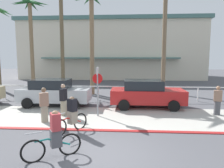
{
  "coord_description": "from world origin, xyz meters",
  "views": [
    {
      "loc": [
        0.85,
        -6.22,
        3.04
      ],
      "look_at": [
        0.0,
        6.0,
        1.5
      ],
      "focal_mm": 33.58,
      "sensor_mm": 36.0,
      "label": 1
    }
  ],
  "objects_px": {
    "pedestrian_2": "(64,101)",
    "palm_tree_4": "(92,23)",
    "pedestrian_1": "(44,106)",
    "stop_sign_bike_lane": "(98,84)",
    "pedestrian_0": "(218,102)",
    "cyclist_red_1": "(71,116)",
    "car_silver_1": "(54,92)",
    "palm_tree_2": "(31,22)",
    "palm_tree_5": "(165,15)",
    "cyclist_teal_0": "(54,136)",
    "palm_tree_3": "(61,18)",
    "car_red_2": "(146,94)"
  },
  "relations": [
    {
      "from": "palm_tree_2",
      "to": "cyclist_teal_0",
      "type": "bearing_deg",
      "value": -63.38
    },
    {
      "from": "palm_tree_2",
      "to": "pedestrian_2",
      "type": "xyz_separation_m",
      "value": [
        5.83,
        -9.24,
        -5.62
      ]
    },
    {
      "from": "palm_tree_2",
      "to": "cyclist_red_1",
      "type": "relative_size",
      "value": 5.54
    },
    {
      "from": "palm_tree_4",
      "to": "car_silver_1",
      "type": "distance_m",
      "value": 6.84
    },
    {
      "from": "car_silver_1",
      "to": "pedestrian_1",
      "type": "bearing_deg",
      "value": -78.27
    },
    {
      "from": "palm_tree_5",
      "to": "pedestrian_2",
      "type": "distance_m",
      "value": 11.76
    },
    {
      "from": "palm_tree_5",
      "to": "cyclist_red_1",
      "type": "relative_size",
      "value": 5.93
    },
    {
      "from": "palm_tree_3",
      "to": "car_silver_1",
      "type": "height_order",
      "value": "palm_tree_3"
    },
    {
      "from": "cyclist_teal_0",
      "to": "palm_tree_5",
      "type": "bearing_deg",
      "value": 66.93
    },
    {
      "from": "stop_sign_bike_lane",
      "to": "palm_tree_3",
      "type": "height_order",
      "value": "palm_tree_3"
    },
    {
      "from": "stop_sign_bike_lane",
      "to": "pedestrian_2",
      "type": "xyz_separation_m",
      "value": [
        -1.81,
        0.0,
        -0.9
      ]
    },
    {
      "from": "palm_tree_4",
      "to": "cyclist_red_1",
      "type": "bearing_deg",
      "value": -86.1
    },
    {
      "from": "palm_tree_5",
      "to": "palm_tree_3",
      "type": "bearing_deg",
      "value": 172.57
    },
    {
      "from": "palm_tree_2",
      "to": "pedestrian_2",
      "type": "height_order",
      "value": "palm_tree_2"
    },
    {
      "from": "pedestrian_2",
      "to": "palm_tree_4",
      "type": "bearing_deg",
      "value": 86.11
    },
    {
      "from": "stop_sign_bike_lane",
      "to": "palm_tree_2",
      "type": "relative_size",
      "value": 0.3
    },
    {
      "from": "palm_tree_4",
      "to": "pedestrian_0",
      "type": "xyz_separation_m",
      "value": [
        7.67,
        -5.91,
        -5.11
      ]
    },
    {
      "from": "palm_tree_4",
      "to": "car_silver_1",
      "type": "height_order",
      "value": "palm_tree_4"
    },
    {
      "from": "cyclist_teal_0",
      "to": "pedestrian_1",
      "type": "height_order",
      "value": "pedestrian_1"
    },
    {
      "from": "pedestrian_0",
      "to": "stop_sign_bike_lane",
      "type": "bearing_deg",
      "value": -173.83
    },
    {
      "from": "pedestrian_1",
      "to": "pedestrian_2",
      "type": "distance_m",
      "value": 1.33
    },
    {
      "from": "pedestrian_1",
      "to": "stop_sign_bike_lane",
      "type": "bearing_deg",
      "value": 27.0
    },
    {
      "from": "pedestrian_1",
      "to": "palm_tree_2",
      "type": "bearing_deg",
      "value": 116.8
    },
    {
      "from": "cyclist_teal_0",
      "to": "pedestrian_1",
      "type": "bearing_deg",
      "value": 116.08
    },
    {
      "from": "palm_tree_3",
      "to": "car_red_2",
      "type": "distance_m",
      "value": 11.7
    },
    {
      "from": "palm_tree_4",
      "to": "car_silver_1",
      "type": "relative_size",
      "value": 1.84
    },
    {
      "from": "stop_sign_bike_lane",
      "to": "pedestrian_2",
      "type": "distance_m",
      "value": 2.02
    },
    {
      "from": "palm_tree_4",
      "to": "stop_sign_bike_lane",
      "type": "bearing_deg",
      "value": -78.33
    },
    {
      "from": "car_red_2",
      "to": "pedestrian_1",
      "type": "height_order",
      "value": "car_red_2"
    },
    {
      "from": "pedestrian_0",
      "to": "pedestrian_1",
      "type": "height_order",
      "value": "pedestrian_1"
    },
    {
      "from": "cyclist_red_1",
      "to": "palm_tree_5",
      "type": "bearing_deg",
      "value": 62.32
    },
    {
      "from": "car_red_2",
      "to": "pedestrian_2",
      "type": "height_order",
      "value": "car_red_2"
    },
    {
      "from": "pedestrian_0",
      "to": "palm_tree_5",
      "type": "bearing_deg",
      "value": 102.94
    },
    {
      "from": "palm_tree_3",
      "to": "pedestrian_2",
      "type": "relative_size",
      "value": 5.64
    },
    {
      "from": "stop_sign_bike_lane",
      "to": "car_silver_1",
      "type": "height_order",
      "value": "stop_sign_bike_lane"
    },
    {
      "from": "pedestrian_1",
      "to": "palm_tree_5",
      "type": "bearing_deg",
      "value": 52.37
    },
    {
      "from": "cyclist_red_1",
      "to": "car_silver_1",
      "type": "bearing_deg",
      "value": 116.77
    },
    {
      "from": "cyclist_red_1",
      "to": "car_red_2",
      "type": "bearing_deg",
      "value": 52.59
    },
    {
      "from": "palm_tree_5",
      "to": "pedestrian_0",
      "type": "relative_size",
      "value": 5.79
    },
    {
      "from": "cyclist_red_1",
      "to": "pedestrian_2",
      "type": "height_order",
      "value": "pedestrian_2"
    },
    {
      "from": "cyclist_teal_0",
      "to": "pedestrian_0",
      "type": "xyz_separation_m",
      "value": [
        7.0,
        5.32,
        0.02
      ]
    },
    {
      "from": "cyclist_teal_0",
      "to": "pedestrian_0",
      "type": "height_order",
      "value": "pedestrian_0"
    },
    {
      "from": "palm_tree_5",
      "to": "pedestrian_0",
      "type": "distance_m",
      "value": 9.47
    },
    {
      "from": "palm_tree_2",
      "to": "pedestrian_2",
      "type": "distance_m",
      "value": 12.29
    },
    {
      "from": "cyclist_red_1",
      "to": "pedestrian_1",
      "type": "bearing_deg",
      "value": 143.47
    },
    {
      "from": "palm_tree_2",
      "to": "car_red_2",
      "type": "relative_size",
      "value": 1.92
    },
    {
      "from": "palm_tree_2",
      "to": "palm_tree_5",
      "type": "height_order",
      "value": "palm_tree_5"
    },
    {
      "from": "palm_tree_4",
      "to": "palm_tree_5",
      "type": "relative_size",
      "value": 0.89
    },
    {
      "from": "palm_tree_2",
      "to": "palm_tree_4",
      "type": "relative_size",
      "value": 1.04
    },
    {
      "from": "cyclist_red_1",
      "to": "pedestrian_0",
      "type": "height_order",
      "value": "pedestrian_0"
    }
  ]
}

